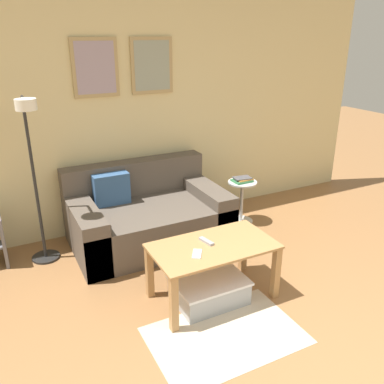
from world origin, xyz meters
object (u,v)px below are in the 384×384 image
object	(u,v)px
book_stack	(242,180)
cell_phone	(197,254)
coffee_table	(213,255)
storage_bin	(209,289)
remote_control	(206,241)
floor_lamp	(34,168)
side_table	(242,198)
couch	(147,217)

from	to	relation	value
book_stack	cell_phone	size ratio (longest dim) A/B	1.55
coffee_table	book_stack	world-z (taller)	book_stack
storage_bin	remote_control	xyz separation A→B (m)	(0.03, 0.11, 0.38)
floor_lamp	remote_control	xyz separation A→B (m)	(1.11, -1.07, -0.47)
storage_bin	book_stack	world-z (taller)	book_stack
floor_lamp	book_stack	xyz separation A→B (m)	(2.14, -0.04, -0.44)
book_stack	remote_control	distance (m)	1.46
side_table	remote_control	distance (m)	1.47
side_table	book_stack	world-z (taller)	book_stack
remote_control	side_table	bearing A→B (deg)	33.33
book_stack	remote_control	xyz separation A→B (m)	(-1.03, -1.04, -0.02)
couch	side_table	size ratio (longest dim) A/B	3.14
couch	remote_control	bearing A→B (deg)	-85.02
couch	coffee_table	size ratio (longest dim) A/B	1.56
couch	side_table	world-z (taller)	couch
book_stack	remote_control	world-z (taller)	book_stack
couch	remote_control	distance (m)	1.12
floor_lamp	side_table	distance (m)	2.24
coffee_table	storage_bin	distance (m)	0.29
cell_phone	remote_control	bearing A→B (deg)	73.91
couch	storage_bin	world-z (taller)	couch
floor_lamp	side_table	world-z (taller)	floor_lamp
couch	floor_lamp	xyz separation A→B (m)	(-1.02, -0.02, 0.69)
coffee_table	remote_control	size ratio (longest dim) A/B	6.58
side_table	book_stack	xyz separation A→B (m)	(0.00, 0.00, 0.22)
book_stack	remote_control	size ratio (longest dim) A/B	1.45
side_table	remote_control	xyz separation A→B (m)	(-1.03, -1.03, 0.19)
book_stack	cell_phone	distance (m)	1.66
side_table	book_stack	distance (m)	0.22
storage_bin	floor_lamp	distance (m)	1.81
cell_phone	couch	bearing A→B (deg)	120.11
floor_lamp	cell_phone	world-z (taller)	floor_lamp
couch	storage_bin	xyz separation A→B (m)	(0.07, -1.20, -0.17)
couch	cell_phone	bearing A→B (deg)	-92.74
floor_lamp	coffee_table	bearing A→B (deg)	-44.99
coffee_table	floor_lamp	size ratio (longest dim) A/B	0.63
side_table	coffee_table	bearing A→B (deg)	-132.46
floor_lamp	book_stack	size ratio (longest dim) A/B	7.19
floor_lamp	remote_control	size ratio (longest dim) A/B	10.41
book_stack	floor_lamp	bearing A→B (deg)	179.02
side_table	remote_control	size ratio (longest dim) A/B	3.27
floor_lamp	cell_phone	xyz separation A→B (m)	(0.96, -1.21, -0.47)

